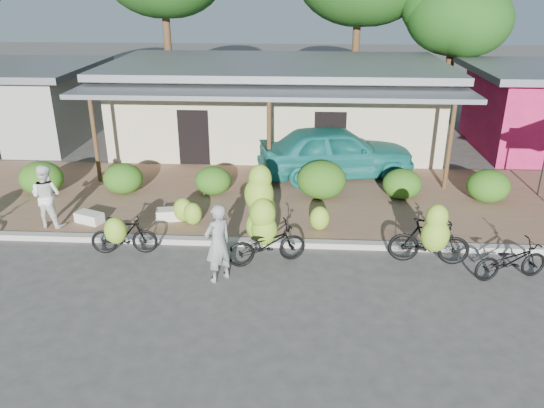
{
  "coord_description": "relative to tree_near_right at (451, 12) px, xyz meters",
  "views": [
    {
      "loc": [
        1.05,
        -10.0,
        6.19
      ],
      "look_at": [
        0.34,
        1.87,
        1.2
      ],
      "focal_mm": 35.0,
      "sensor_mm": 36.0,
      "label": 1
    }
  ],
  "objects": [
    {
      "name": "hedge_2",
      "position": [
        -8.98,
        -9.46,
        -4.43
      ],
      "size": [
        1.13,
        1.01,
        0.88
      ],
      "primitive_type": "ellipsoid",
      "color": "#245D15",
      "rests_on": "sidewalk"
    },
    {
      "name": "bike_left",
      "position": [
        -10.55,
        -13.34,
        -4.43
      ],
      "size": [
        1.65,
        1.17,
        1.25
      ],
      "rotation": [
        0.0,
        0.0,
        1.66
      ],
      "color": "black",
      "rests_on": "ground"
    },
    {
      "name": "vendor",
      "position": [
        -8.06,
        -14.34,
        -4.07
      ],
      "size": [
        0.79,
        0.78,
        1.83
      ],
      "primitive_type": "imported",
      "rotation": [
        0.0,
        0.0,
        3.91
      ],
      "color": "gray",
      "rests_on": "ground"
    },
    {
      "name": "sack_far",
      "position": [
        -12.03,
        -11.75,
        -4.73
      ],
      "size": [
        0.84,
        0.63,
        0.28
      ],
      "primitive_type": "cube",
      "rotation": [
        0.0,
        0.0,
        -0.38
      ],
      "color": "silver",
      "rests_on": "sidewalk"
    },
    {
      "name": "bike_far_right",
      "position": [
        -1.55,
        -13.91,
        -4.53
      ],
      "size": [
        1.83,
        1.02,
        0.91
      ],
      "rotation": [
        0.0,
        0.0,
        1.82
      ],
      "color": "black",
      "rests_on": "ground"
    },
    {
      "name": "sack_near",
      "position": [
        -9.82,
        -11.41,
        -4.72
      ],
      "size": [
        0.91,
        0.57,
        0.3
      ],
      "primitive_type": "cube",
      "rotation": [
        0.0,
        0.0,
        0.21
      ],
      "color": "silver",
      "rests_on": "sidewalk"
    },
    {
      "name": "shop_main",
      "position": [
        -7.31,
        -3.68,
        -3.27
      ],
      "size": [
        13.0,
        8.5,
        3.35
      ],
      "color": "#B8AC8B",
      "rests_on": "ground"
    },
    {
      "name": "hedge_3",
      "position": [
        -5.66,
        -9.57,
        -4.29
      ],
      "size": [
        1.48,
        1.34,
        1.16
      ],
      "primitive_type": "ellipsoid",
      "color": "#245D15",
      "rests_on": "sidewalk"
    },
    {
      "name": "ground",
      "position": [
        -7.31,
        -14.61,
        -4.99
      ],
      "size": [
        100.0,
        100.0,
        0.0
      ],
      "primitive_type": "plane",
      "color": "#454240",
      "rests_on": "ground"
    },
    {
      "name": "hedge_4",
      "position": [
        -3.23,
        -9.46,
        -4.41
      ],
      "size": [
        1.17,
        1.05,
        0.91
      ],
      "primitive_type": "ellipsoid",
      "color": "#245D15",
      "rests_on": "sidewalk"
    },
    {
      "name": "shop_grey",
      "position": [
        -18.31,
        -3.62,
        -3.37
      ],
      "size": [
        7.0,
        6.0,
        3.15
      ],
      "color": "gray",
      "rests_on": "ground"
    },
    {
      "name": "loose_banana_a",
      "position": [
        -9.47,
        -11.52,
        -4.53
      ],
      "size": [
        0.54,
        0.46,
        0.67
      ],
      "primitive_type": "ellipsoid",
      "color": "#8DB92E",
      "rests_on": "sidewalk"
    },
    {
      "name": "tree_near_right",
      "position": [
        0.0,
        0.0,
        0.0
      ],
      "size": [
        4.44,
        4.26,
        6.64
      ],
      "color": "brown",
      "rests_on": "ground"
    },
    {
      "name": "bystander",
      "position": [
        -12.99,
        -12.01,
        -4.01
      ],
      "size": [
        0.93,
        0.78,
        1.72
      ],
      "primitive_type": "imported",
      "rotation": [
        0.0,
        0.0,
        2.98
      ],
      "color": "silver",
      "rests_on": "sidewalk"
    },
    {
      "name": "hedge_0",
      "position": [
        -14.24,
        -9.77,
        -4.35
      ],
      "size": [
        1.33,
        1.19,
        1.03
      ],
      "primitive_type": "ellipsoid",
      "color": "#245D15",
      "rests_on": "sidewalk"
    },
    {
      "name": "hedge_1",
      "position": [
        -11.77,
        -9.53,
        -4.4
      ],
      "size": [
        1.21,
        1.09,
        0.95
      ],
      "primitive_type": "ellipsoid",
      "color": "#245D15",
      "rests_on": "sidewalk"
    },
    {
      "name": "bike_center",
      "position": [
        -7.14,
        -13.28,
        -4.09
      ],
      "size": [
        2.02,
        1.45,
        2.29
      ],
      "rotation": [
        0.0,
        0.0,
        1.92
      ],
      "color": "black",
      "rests_on": "ground"
    },
    {
      "name": "sidewalk",
      "position": [
        -7.31,
        -9.61,
        -4.93
      ],
      "size": [
        60.0,
        6.0,
        0.12
      ],
      "primitive_type": "cube",
      "color": "#8A604A",
      "rests_on": "ground"
    },
    {
      "name": "loose_banana_c",
      "position": [
        -5.76,
        -11.85,
        -4.54
      ],
      "size": [
        0.52,
        0.45,
        0.66
      ],
      "primitive_type": "ellipsoid",
      "color": "#8DB92E",
      "rests_on": "sidewalk"
    },
    {
      "name": "teal_van",
      "position": [
        -5.14,
        -7.61,
        -4.0
      ],
      "size": [
        5.45,
        3.12,
        1.75
      ],
      "primitive_type": "imported",
      "rotation": [
        0.0,
        0.0,
        1.79
      ],
      "color": "#19716B",
      "rests_on": "sidewalk"
    },
    {
      "name": "hedge_5",
      "position": [
        -0.73,
        -9.58,
        -4.38
      ],
      "size": [
        1.25,
        1.13,
        0.98
      ],
      "primitive_type": "ellipsoid",
      "color": "#245D15",
      "rests_on": "sidewalk"
    },
    {
      "name": "curb",
      "position": [
        -7.31,
        -12.61,
        -4.91
      ],
      "size": [
        60.0,
        0.25,
        0.15
      ],
      "primitive_type": "cube",
      "color": "#A8A399",
      "rests_on": "ground"
    },
    {
      "name": "loose_banana_b",
      "position": [
        -9.17,
        -11.71,
        -4.56
      ],
      "size": [
        0.5,
        0.42,
        0.62
      ],
      "primitive_type": "ellipsoid",
      "color": "#8DB92E",
      "rests_on": "sidewalk"
    },
    {
      "name": "bike_right",
      "position": [
        -3.25,
        -13.44,
        -4.27
      ],
      "size": [
        1.92,
        1.26,
        1.75
      ],
      "rotation": [
        0.0,
        0.0,
        1.48
      ],
      "color": "black",
      "rests_on": "ground"
    }
  ]
}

